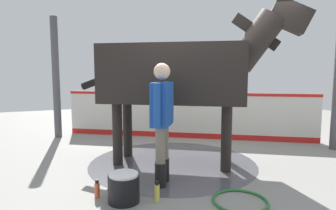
% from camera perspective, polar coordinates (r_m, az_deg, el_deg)
% --- Properties ---
extents(ground_plane, '(16.00, 16.00, 0.02)m').
position_cam_1_polar(ground_plane, '(4.99, 3.88, -11.19)').
color(ground_plane, gray).
extents(wet_patch, '(2.75, 2.75, 0.00)m').
position_cam_1_polar(wet_patch, '(4.95, 0.92, -11.18)').
color(wet_patch, '#4C4C54').
rests_on(wet_patch, ground).
extents(barrier_wall, '(4.79, 3.17, 1.04)m').
position_cam_1_polar(barrier_wall, '(6.66, 3.70, -2.35)').
color(barrier_wall, silver).
rests_on(barrier_wall, ground).
extents(roof_post_far, '(0.16, 0.16, 2.74)m').
position_cam_1_polar(roof_post_far, '(7.13, -21.04, 4.98)').
color(roof_post_far, '#4C4C51').
rests_on(roof_post_far, ground).
extents(horse, '(3.16, 2.25, 2.59)m').
position_cam_1_polar(horse, '(4.69, 2.46, 6.23)').
color(horse, black).
rests_on(horse, ground).
extents(handler, '(0.44, 0.56, 1.62)m').
position_cam_1_polar(handler, '(3.85, -1.16, -2.16)').
color(handler, black).
rests_on(handler, ground).
extents(wash_bucket, '(0.37, 0.37, 0.34)m').
position_cam_1_polar(wash_bucket, '(3.55, -8.63, -15.69)').
color(wash_bucket, black).
rests_on(wash_bucket, ground).
extents(bottle_shampoo, '(0.06, 0.06, 0.24)m').
position_cam_1_polar(bottle_shampoo, '(3.56, -2.16, -16.61)').
color(bottle_shampoo, '#D8CC4C').
rests_on(bottle_shampoo, ground).
extents(bottle_spray, '(0.06, 0.06, 0.22)m').
position_cam_1_polar(bottle_spray, '(3.74, -13.69, -15.73)').
color(bottle_spray, '#CC5933').
rests_on(bottle_spray, ground).
extents(hose_coil, '(0.65, 0.65, 0.03)m').
position_cam_1_polar(hose_coil, '(3.65, 13.89, -17.73)').
color(hose_coil, '#267233').
rests_on(hose_coil, ground).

